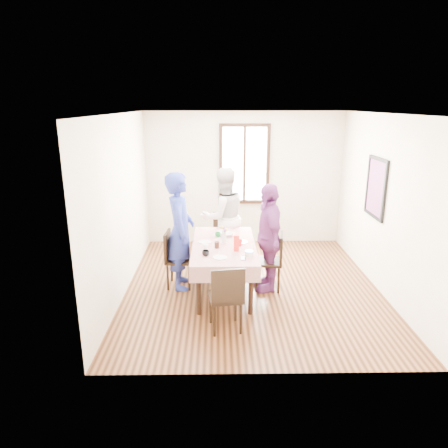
{
  "coord_description": "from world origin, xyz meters",
  "views": [
    {
      "loc": [
        -0.55,
        -6.09,
        2.84
      ],
      "look_at": [
        -0.45,
        -0.18,
        1.1
      ],
      "focal_mm": 32.97,
      "sensor_mm": 36.0,
      "label": 1
    }
  ],
  "objects_px": {
    "chair_near": "(225,297)",
    "person_left": "(180,231)",
    "chair_right": "(268,261)",
    "person_far": "(223,217)",
    "chair_far": "(223,239)",
    "person_right": "(268,238)",
    "dining_table": "(224,268)",
    "chair_left": "(180,259)"
  },
  "relations": [
    {
      "from": "chair_right",
      "to": "person_far",
      "type": "bearing_deg",
      "value": 41.4
    },
    {
      "from": "chair_near",
      "to": "person_left",
      "type": "relative_size",
      "value": 0.49
    },
    {
      "from": "chair_near",
      "to": "person_right",
      "type": "relative_size",
      "value": 0.54
    },
    {
      "from": "chair_right",
      "to": "person_far",
      "type": "height_order",
      "value": "person_far"
    },
    {
      "from": "chair_far",
      "to": "person_right",
      "type": "xyz_separation_m",
      "value": [
        0.68,
        -1.11,
        0.39
      ]
    },
    {
      "from": "chair_right",
      "to": "chair_left",
      "type": "bearing_deg",
      "value": 94.36
    },
    {
      "from": "person_far",
      "to": "chair_near",
      "type": "bearing_deg",
      "value": 66.24
    },
    {
      "from": "chair_right",
      "to": "person_left",
      "type": "bearing_deg",
      "value": 94.3
    },
    {
      "from": "dining_table",
      "to": "chair_right",
      "type": "height_order",
      "value": "chair_right"
    },
    {
      "from": "chair_far",
      "to": "chair_near",
      "type": "distance_m",
      "value": 2.33
    },
    {
      "from": "chair_near",
      "to": "person_right",
      "type": "distance_m",
      "value": 1.45
    },
    {
      "from": "person_left",
      "to": "chair_near",
      "type": "bearing_deg",
      "value": -155.68
    },
    {
      "from": "chair_left",
      "to": "person_right",
      "type": "height_order",
      "value": "person_right"
    },
    {
      "from": "chair_right",
      "to": "chair_far",
      "type": "height_order",
      "value": "same"
    },
    {
      "from": "chair_right",
      "to": "chair_far",
      "type": "relative_size",
      "value": 1.0
    },
    {
      "from": "chair_far",
      "to": "person_left",
      "type": "xyz_separation_m",
      "value": [
        -0.68,
        -1.01,
        0.47
      ]
    },
    {
      "from": "chair_left",
      "to": "chair_near",
      "type": "distance_m",
      "value": 1.5
    },
    {
      "from": "chair_near",
      "to": "person_far",
      "type": "distance_m",
      "value": 2.35
    },
    {
      "from": "chair_right",
      "to": "person_far",
      "type": "relative_size",
      "value": 0.51
    },
    {
      "from": "dining_table",
      "to": "chair_near",
      "type": "xyz_separation_m",
      "value": [
        0.0,
        -1.16,
        0.08
      ]
    },
    {
      "from": "chair_left",
      "to": "chair_right",
      "type": "distance_m",
      "value": 1.41
    },
    {
      "from": "dining_table",
      "to": "person_right",
      "type": "xyz_separation_m",
      "value": [
        0.68,
        0.05,
        0.47
      ]
    },
    {
      "from": "chair_near",
      "to": "person_right",
      "type": "xyz_separation_m",
      "value": [
        0.68,
        1.22,
        0.39
      ]
    },
    {
      "from": "chair_far",
      "to": "chair_near",
      "type": "xyz_separation_m",
      "value": [
        0.0,
        -2.33,
        0.0
      ]
    },
    {
      "from": "chair_left",
      "to": "person_far",
      "type": "bearing_deg",
      "value": 148.88
    },
    {
      "from": "person_right",
      "to": "person_left",
      "type": "bearing_deg",
      "value": -100.56
    },
    {
      "from": "chair_near",
      "to": "person_left",
      "type": "xyz_separation_m",
      "value": [
        -0.68,
        1.32,
        0.47
      ]
    },
    {
      "from": "person_left",
      "to": "person_far",
      "type": "distance_m",
      "value": 1.2
    },
    {
      "from": "chair_left",
      "to": "chair_near",
      "type": "relative_size",
      "value": 1.0
    },
    {
      "from": "chair_right",
      "to": "person_right",
      "type": "xyz_separation_m",
      "value": [
        -0.02,
        0.0,
        0.39
      ]
    },
    {
      "from": "chair_far",
      "to": "person_right",
      "type": "height_order",
      "value": "person_right"
    },
    {
      "from": "chair_far",
      "to": "person_left",
      "type": "relative_size",
      "value": 0.49
    },
    {
      "from": "person_right",
      "to": "person_far",
      "type": "bearing_deg",
      "value": -154.1
    },
    {
      "from": "chair_left",
      "to": "person_far",
      "type": "height_order",
      "value": "person_far"
    },
    {
      "from": "person_left",
      "to": "chair_far",
      "type": "bearing_deg",
      "value": -37.08
    },
    {
      "from": "dining_table",
      "to": "person_far",
      "type": "distance_m",
      "value": 1.25
    },
    {
      "from": "chair_left",
      "to": "person_left",
      "type": "bearing_deg",
      "value": 94.31
    },
    {
      "from": "dining_table",
      "to": "chair_near",
      "type": "distance_m",
      "value": 1.17
    },
    {
      "from": "chair_far",
      "to": "person_right",
      "type": "distance_m",
      "value": 1.36
    },
    {
      "from": "chair_far",
      "to": "chair_near",
      "type": "bearing_deg",
      "value": 99.83
    },
    {
      "from": "chair_near",
      "to": "person_far",
      "type": "relative_size",
      "value": 0.51
    },
    {
      "from": "chair_near",
      "to": "person_far",
      "type": "xyz_separation_m",
      "value": [
        0.0,
        2.31,
        0.43
      ]
    }
  ]
}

